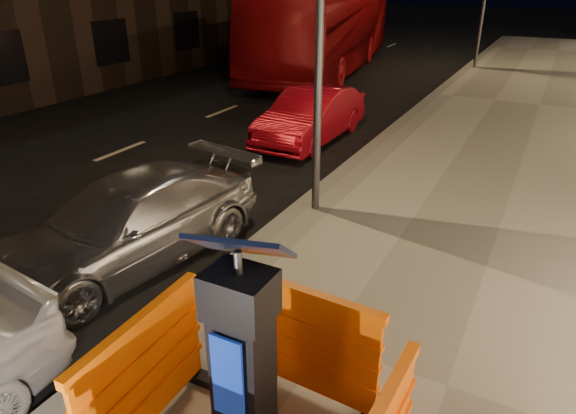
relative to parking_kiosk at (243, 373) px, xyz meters
The scene contains 10 objects.
ground_plane 2.75m from the parking_kiosk, 138.14° to the left, with size 120.00×120.00×0.00m, color black.
sidewalk 2.29m from the parking_kiosk, 55.36° to the left, with size 6.00×60.00×0.15m, color gray.
kerb 2.72m from the parking_kiosk, 138.14° to the left, with size 0.30×60.00×0.15m, color slate.
parking_kiosk is the anchor object (origin of this frame).
barrier_back 1.05m from the parking_kiosk, 90.00° to the left, with size 1.45×0.60×1.13m, color #FF6305.
barrier_kerbside 1.05m from the parking_kiosk, behind, with size 1.45×0.60×1.13m, color #FF6305.
car_silver 4.11m from the parking_kiosk, 145.58° to the left, with size 1.63×4.01×1.16m, color #B5B5BA.
car_red 9.08m from the parking_kiosk, 112.37° to the left, with size 1.29×3.69×1.21m, color #A20917.
bus_doubledecker 18.51m from the parking_kiosk, 112.16° to the left, with size 2.86×12.22×3.40m, color maroon.
street_lamp_mid 5.31m from the parking_kiosk, 108.98° to the left, with size 0.12×0.12×6.00m, color #3F3F44.
Camera 1 is at (3.38, -3.90, 3.66)m, focal length 32.00 mm.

